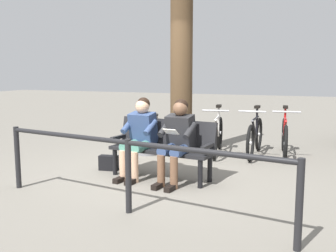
{
  "coord_description": "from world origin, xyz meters",
  "views": [
    {
      "loc": [
        -2.25,
        5.34,
        1.61
      ],
      "look_at": [
        -0.1,
        -0.24,
        0.75
      ],
      "focal_mm": 41.76,
      "sensor_mm": 36.0,
      "label": 1
    }
  ],
  "objects_px": {
    "person_companion": "(140,134)",
    "bicycle_blue": "(217,135)",
    "tree_trunk": "(182,46)",
    "bicycle_purple": "(255,137)",
    "litter_bin": "(148,134)",
    "bicycle_orange": "(285,137)",
    "bench": "(163,144)",
    "person_reading": "(177,137)",
    "handbag": "(109,163)"
  },
  "relations": [
    {
      "from": "bicycle_purple",
      "to": "litter_bin",
      "type": "bearing_deg",
      "value": -71.87
    },
    {
      "from": "litter_bin",
      "to": "bicycle_orange",
      "type": "distance_m",
      "value": 2.58
    },
    {
      "from": "bicycle_blue",
      "to": "bicycle_purple",
      "type": "bearing_deg",
      "value": 89.84
    },
    {
      "from": "person_reading",
      "to": "bicycle_blue",
      "type": "relative_size",
      "value": 0.72
    },
    {
      "from": "person_reading",
      "to": "handbag",
      "type": "xyz_separation_m",
      "value": [
        1.27,
        -0.26,
        -0.54
      ]
    },
    {
      "from": "tree_trunk",
      "to": "bicycle_purple",
      "type": "relative_size",
      "value": 2.44
    },
    {
      "from": "tree_trunk",
      "to": "person_companion",
      "type": "bearing_deg",
      "value": 86.43
    },
    {
      "from": "tree_trunk",
      "to": "bicycle_blue",
      "type": "bearing_deg",
      "value": -145.26
    },
    {
      "from": "person_reading",
      "to": "bicycle_purple",
      "type": "relative_size",
      "value": 0.71
    },
    {
      "from": "person_companion",
      "to": "bicycle_orange",
      "type": "bearing_deg",
      "value": -122.46
    },
    {
      "from": "bench",
      "to": "bicycle_blue",
      "type": "height_order",
      "value": "bicycle_blue"
    },
    {
      "from": "tree_trunk",
      "to": "bicycle_orange",
      "type": "height_order",
      "value": "tree_trunk"
    },
    {
      "from": "bicycle_orange",
      "to": "bench",
      "type": "bearing_deg",
      "value": -42.48
    },
    {
      "from": "person_reading",
      "to": "handbag",
      "type": "distance_m",
      "value": 1.41
    },
    {
      "from": "person_companion",
      "to": "tree_trunk",
      "type": "height_order",
      "value": "tree_trunk"
    },
    {
      "from": "bench",
      "to": "bicycle_orange",
      "type": "relative_size",
      "value": 0.98
    },
    {
      "from": "bench",
      "to": "litter_bin",
      "type": "bearing_deg",
      "value": -49.91
    },
    {
      "from": "litter_bin",
      "to": "bicycle_blue",
      "type": "bearing_deg",
      "value": -156.4
    },
    {
      "from": "handbag",
      "to": "litter_bin",
      "type": "height_order",
      "value": "litter_bin"
    },
    {
      "from": "bicycle_purple",
      "to": "bicycle_blue",
      "type": "height_order",
      "value": "same"
    },
    {
      "from": "person_companion",
      "to": "bicycle_purple",
      "type": "bearing_deg",
      "value": -115.64
    },
    {
      "from": "bench",
      "to": "tree_trunk",
      "type": "relative_size",
      "value": 0.4
    },
    {
      "from": "person_companion",
      "to": "handbag",
      "type": "bearing_deg",
      "value": -7.2
    },
    {
      "from": "bench",
      "to": "handbag",
      "type": "bearing_deg",
      "value": 4.74
    },
    {
      "from": "handbag",
      "to": "bicycle_purple",
      "type": "xyz_separation_m",
      "value": [
        -2.04,
        -1.95,
        0.24
      ]
    },
    {
      "from": "handbag",
      "to": "bicycle_purple",
      "type": "bearing_deg",
      "value": -136.23
    },
    {
      "from": "person_reading",
      "to": "person_companion",
      "type": "xyz_separation_m",
      "value": [
        0.63,
        -0.09,
        -0.0
      ]
    },
    {
      "from": "bench",
      "to": "tree_trunk",
      "type": "xyz_separation_m",
      "value": [
        0.24,
        -1.49,
        1.54
      ]
    },
    {
      "from": "bench",
      "to": "tree_trunk",
      "type": "height_order",
      "value": "tree_trunk"
    },
    {
      "from": "bicycle_orange",
      "to": "bicycle_purple",
      "type": "distance_m",
      "value": 0.55
    },
    {
      "from": "litter_bin",
      "to": "bicycle_purple",
      "type": "height_order",
      "value": "bicycle_purple"
    },
    {
      "from": "tree_trunk",
      "to": "bicycle_purple",
      "type": "distance_m",
      "value": 2.19
    },
    {
      "from": "bicycle_blue",
      "to": "person_companion",
      "type": "bearing_deg",
      "value": -26.93
    },
    {
      "from": "tree_trunk",
      "to": "litter_bin",
      "type": "relative_size",
      "value": 5.24
    },
    {
      "from": "bicycle_orange",
      "to": "bicycle_purple",
      "type": "bearing_deg",
      "value": -79.71
    },
    {
      "from": "person_companion",
      "to": "tree_trunk",
      "type": "distance_m",
      "value": 2.13
    },
    {
      "from": "litter_bin",
      "to": "bicycle_purple",
      "type": "relative_size",
      "value": 0.47
    },
    {
      "from": "bench",
      "to": "person_reading",
      "type": "distance_m",
      "value": 0.4
    },
    {
      "from": "bench",
      "to": "person_reading",
      "type": "xyz_separation_m",
      "value": [
        -0.3,
        0.21,
        0.16
      ]
    },
    {
      "from": "person_reading",
      "to": "bicycle_blue",
      "type": "distance_m",
      "value": 2.14
    },
    {
      "from": "person_reading",
      "to": "bicycle_orange",
      "type": "height_order",
      "value": "person_reading"
    },
    {
      "from": "bicycle_purple",
      "to": "bicycle_blue",
      "type": "distance_m",
      "value": 0.71
    },
    {
      "from": "litter_bin",
      "to": "bicycle_purple",
      "type": "bearing_deg",
      "value": -161.84
    },
    {
      "from": "person_companion",
      "to": "tree_trunk",
      "type": "xyz_separation_m",
      "value": [
        -0.1,
        -1.61,
        1.38
      ]
    },
    {
      "from": "person_reading",
      "to": "bicycle_orange",
      "type": "distance_m",
      "value": 2.71
    },
    {
      "from": "person_companion",
      "to": "bicycle_blue",
      "type": "distance_m",
      "value": 2.16
    },
    {
      "from": "litter_bin",
      "to": "bicycle_orange",
      "type": "relative_size",
      "value": 0.47
    },
    {
      "from": "tree_trunk",
      "to": "bicycle_orange",
      "type": "distance_m",
      "value": 2.57
    },
    {
      "from": "handbag",
      "to": "bicycle_blue",
      "type": "relative_size",
      "value": 0.18
    },
    {
      "from": "tree_trunk",
      "to": "litter_bin",
      "type": "distance_m",
      "value": 1.78
    }
  ]
}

